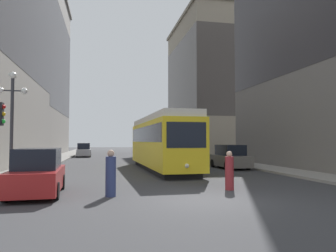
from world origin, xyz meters
The scene contains 13 objects.
ground_plane centered at (0.00, 0.00, 0.00)m, with size 200.00×200.00×0.00m, color #38383A.
sidewalk_left centered at (-8.64, 40.00, 0.07)m, with size 2.54×120.00×0.15m, color gray.
sidewalk_right centered at (8.64, 40.00, 0.07)m, with size 2.54×120.00×0.15m, color gray.
streetcar centered at (0.67, 12.29, 2.10)m, with size 2.99×13.60×3.89m.
transit_bus centered at (4.57, 25.55, 1.95)m, with size 3.03×12.52×3.45m.
parked_car_left_near centered at (-6.08, 33.85, 0.84)m, with size 2.10×5.09×1.82m.
parked_car_left_mid centered at (-6.07, 2.44, 0.84)m, with size 2.02×4.39×1.82m.
parked_car_right_far centered at (6.07, 12.38, 0.84)m, with size 2.03×4.45×1.82m.
pedestrian_crossing_near centered at (1.86, 2.12, 0.78)m, with size 0.38×0.38×1.68m.
pedestrian_crossing_far centered at (-3.24, 1.45, 0.83)m, with size 0.40×0.40×1.78m.
lamp_post_left_near centered at (-7.97, 6.00, 3.72)m, with size 1.41×0.36×5.42m.
building_left_midblock centered at (-15.89, 41.43, 13.46)m, with size 12.55×23.61×26.12m.
building_right_corner centered at (15.07, 44.72, 12.32)m, with size 10.91×21.76×23.92m.
Camera 1 is at (-3.55, -11.18, 2.12)m, focal length 34.59 mm.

